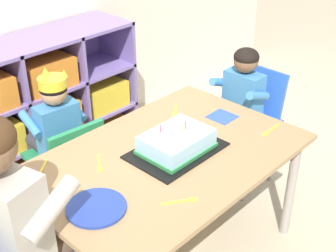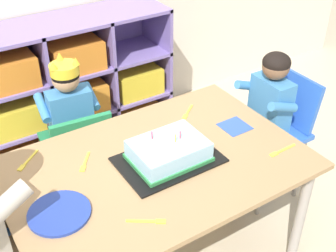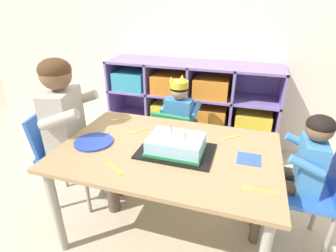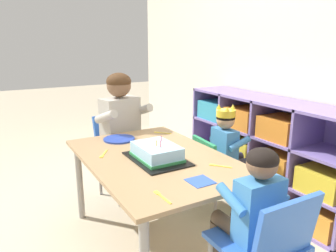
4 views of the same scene
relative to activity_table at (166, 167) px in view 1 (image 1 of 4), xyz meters
The scene contains 15 objects.
storage_cubby_shelf 1.08m from the activity_table, 96.23° to the left, with size 1.55×0.36×0.84m.
activity_table is the anchor object (origin of this frame).
classroom_chair_blue 0.62m from the activity_table, 101.56° to the left, with size 0.35×0.37×0.59m.
child_with_crown 0.69m from the activity_table, 99.14° to the left, with size 0.31×0.31×0.83m.
adult_helper_seated 0.68m from the activity_table, behind, with size 0.47×0.45×1.04m.
classroom_chair_guest_side 0.81m from the activity_table, ahead, with size 0.36×0.36×0.68m.
guest_at_table_side 0.70m from the activity_table, ahead, with size 0.31×0.30×0.84m.
birthday_cake_on_tray 0.12m from the activity_table, 15.11° to the right, with size 0.41×0.28×0.13m.
paper_plate_stack 0.44m from the activity_table, behind, with size 0.22×0.22×0.01m, color #233DA3.
paper_napkin_square 0.44m from the activity_table, ahead, with size 0.12×0.12×0.00m, color #3356B7.
fork_near_cake_tray 0.33m from the activity_table, 125.95° to the right, with size 0.12×0.09×0.00m.
fork_scattered_mid_table 0.30m from the activity_table, 148.05° to the left, with size 0.09×0.11×0.00m.
fork_at_table_front_edge 0.53m from the activity_table, 146.81° to the left, with size 0.11×0.10×0.00m.
fork_beside_plate_stack 0.40m from the activity_table, 36.93° to the left, with size 0.11×0.09×0.00m.
fork_near_child_seat 0.53m from the activity_table, 24.22° to the right, with size 0.14×0.02×0.00m.
Camera 1 is at (-1.21, -1.14, 1.69)m, focal length 49.49 mm.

